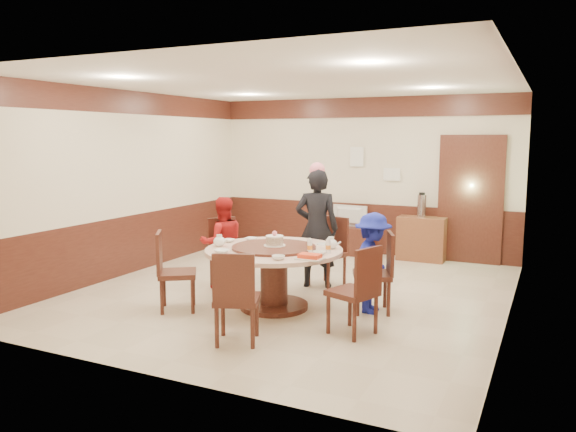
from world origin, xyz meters
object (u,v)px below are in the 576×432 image
at_px(side_cabinet, 422,239).
at_px(thermos, 422,206).
at_px(birthday_cake, 275,241).
at_px(television, 348,216).
at_px(person_standing, 317,228).
at_px(person_blue, 373,263).
at_px(shrimp_platter, 310,257).
at_px(tv_stand, 348,240).
at_px(banquet_table, 274,266).
at_px(person_red, 222,243).

distance_m(side_cabinet, thermos, 0.57).
bearing_deg(thermos, birthday_cake, -106.30).
bearing_deg(television, person_standing, 105.61).
height_order(person_blue, shrimp_platter, person_blue).
height_order(birthday_cake, tv_stand, birthday_cake).
bearing_deg(television, shrimp_platter, 110.25).
height_order(banquet_table, person_blue, person_blue).
height_order(banquet_table, thermos, thermos).
bearing_deg(shrimp_platter, thermos, 84.42).
distance_m(shrimp_platter, tv_stand, 4.03).
height_order(person_red, shrimp_platter, person_red).
bearing_deg(banquet_table, person_standing, 86.15).
xyz_separation_m(shrimp_platter, side_cabinet, (0.40, 3.92, -0.40)).
bearing_deg(banquet_table, shrimp_platter, -30.99).
height_order(birthday_cake, shrimp_platter, birthday_cake).
xyz_separation_m(person_red, thermos, (2.10, 3.00, 0.30)).
height_order(television, side_cabinet, television).
relative_size(person_red, birthday_cake, 4.81).
xyz_separation_m(person_standing, thermos, (0.95, 2.36, 0.11)).
xyz_separation_m(person_red, side_cabinet, (2.12, 3.00, -0.27)).
distance_m(person_red, shrimp_platter, 1.95).
distance_m(birthday_cake, television, 3.50).
bearing_deg(television, tv_stand, 6.97).
xyz_separation_m(person_standing, birthday_cake, (-0.08, -1.15, 0.01)).
bearing_deg(side_cabinet, television, -178.70).
bearing_deg(tv_stand, birthday_cake, -85.50).
height_order(tv_stand, television, television).
height_order(person_red, birthday_cake, person_red).
height_order(banquet_table, person_red, person_red).
height_order(person_standing, birthday_cake, person_standing).
distance_m(birthday_cake, tv_stand, 3.54).
relative_size(person_blue, shrimp_platter, 4.04).
bearing_deg(thermos, person_blue, -87.96).
relative_size(tv_stand, thermos, 2.24).
bearing_deg(person_blue, person_red, 85.26).
xyz_separation_m(person_blue, tv_stand, (-1.41, 3.14, -0.36)).
distance_m(person_red, person_blue, 2.22).
bearing_deg(person_standing, shrimp_platter, 93.08).
bearing_deg(thermos, side_cabinet, 0.00).
bearing_deg(shrimp_platter, banquet_table, 149.01).
xyz_separation_m(banquet_table, person_red, (-1.07, 0.53, 0.11)).
xyz_separation_m(banquet_table, thermos, (1.03, 3.54, 0.41)).
distance_m(person_blue, shrimp_platter, 0.92).
bearing_deg(tv_stand, shrimp_platter, -76.72).
bearing_deg(birthday_cake, television, 94.50).
height_order(shrimp_platter, side_cabinet, shrimp_platter).
bearing_deg(person_blue, television, 23.79).
distance_m(birthday_cake, thermos, 3.66).
bearing_deg(side_cabinet, banquet_table, -106.46).
distance_m(person_blue, television, 3.45).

